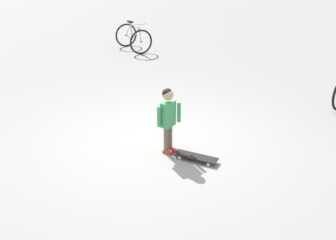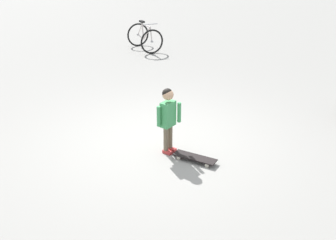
{
  "view_description": "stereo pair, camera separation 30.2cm",
  "coord_description": "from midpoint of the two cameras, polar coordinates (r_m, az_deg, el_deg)",
  "views": [
    {
      "loc": [
        -4.77,
        3.87,
        3.13
      ],
      "look_at": [
        -0.41,
        0.12,
        0.55
      ],
      "focal_mm": 43.9,
      "sensor_mm": 36.0,
      "label": 1
    },
    {
      "loc": [
        -4.96,
        3.63,
        3.13
      ],
      "look_at": [
        -0.41,
        0.12,
        0.55
      ],
      "focal_mm": 43.9,
      "sensor_mm": 36.0,
      "label": 2
    }
  ],
  "objects": [
    {
      "name": "skateboard",
      "position": [
        6.27,
        2.49,
        -5.15
      ],
      "size": [
        0.7,
        0.44,
        0.07
      ],
      "color": "black",
      "rests_on": "ground"
    },
    {
      "name": "bicycle_mid",
      "position": [
        12.47,
        -5.54,
        11.31
      ],
      "size": [
        1.18,
        0.9,
        0.85
      ],
      "color": "black",
      "rests_on": "ground"
    },
    {
      "name": "ground_plane",
      "position": [
        6.9,
        -2.71,
        -2.85
      ],
      "size": [
        50.0,
        50.0,
        0.0
      ],
      "primitive_type": "plane",
      "color": "gray"
    },
    {
      "name": "child_person",
      "position": [
        6.26,
        -1.37,
        0.87
      ],
      "size": [
        0.23,
        0.4,
        1.06
      ],
      "color": "brown",
      "rests_on": "ground"
    }
  ]
}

